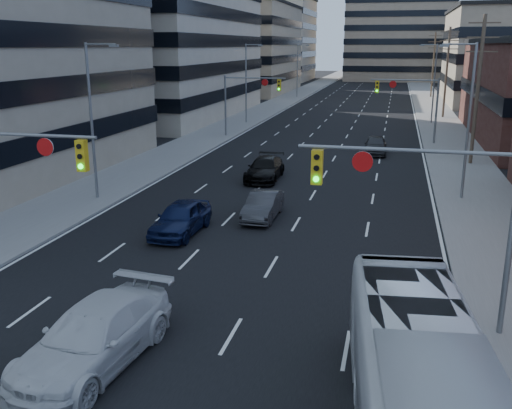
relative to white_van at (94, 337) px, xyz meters
The scene contains 24 objects.
road_surface 126.47m from the white_van, 89.31° to the left, with size 18.00×300.00×0.02m, color black.
sidewalk_left 126.85m from the white_van, 94.51° to the left, with size 5.00×300.00×0.15m, color slate.
sidewalk_right 127.13m from the white_van, 84.12° to the left, with size 5.00×300.00×0.15m, color slate.
office_left_mid 63.31m from the white_van, 114.28° to the left, with size 26.00×34.00×28.00m, color #ADA089.
office_left_far 99.29m from the white_van, 103.11° to the left, with size 20.00×30.00×16.00m, color gray.
bg_block_left 139.30m from the white_van, 100.98° to the left, with size 24.00×24.00×20.00m, color #ADA089.
signal_near_left 8.18m from the white_van, 143.07° to the left, with size 6.59×0.33×6.00m.
signal_near_right 10.61m from the white_van, 26.35° to the left, with size 6.59×0.33×6.00m.
signal_far_left 42.05m from the white_van, 98.44° to the left, with size 6.09×0.33×6.00m.
signal_far_right 42.60m from the white_van, 77.47° to the left, with size 6.09×0.33×6.00m.
utility_pole_block 35.58m from the white_van, 67.07° to the left, with size 2.20×0.28×11.00m.
utility_pole_midblock 64.13m from the white_van, 77.60° to the left, with size 2.20×0.28×11.00m.
utility_pole_distant 93.60m from the white_van, 81.55° to the left, with size 2.20×0.28×11.00m.
streetlight_left_near 19.13m from the white_van, 118.16° to the left, with size 2.03×0.22×9.00m.
streetlight_left_mid 52.37m from the white_van, 99.71° to the left, with size 2.03×0.22×9.00m.
streetlight_left_far 87.00m from the white_van, 95.82° to the left, with size 2.03×0.22×9.00m.
streetlight_right_near 24.87m from the white_van, 61.05° to the left, with size 2.03×0.22×9.00m.
streetlight_right_far 57.84m from the white_van, 78.13° to the left, with size 2.03×0.22×9.00m.
white_van is the anchor object (origin of this frame).
transit_bus 9.21m from the white_van, 13.76° to the right, with size 2.66×11.37×3.17m, color silver.
sedan_blue 11.81m from the white_van, 99.02° to the left, with size 1.88×4.67×1.59m, color #0E1739.
sedan_grey_center 15.14m from the white_van, 84.53° to the left, with size 1.47×4.23×1.39m, color #303033.
sedan_black_far 23.92m from the white_van, 91.12° to the left, with size 2.11×5.19×1.51m, color black.
sedan_grey_right 35.86m from the white_van, 79.60° to the left, with size 1.82×4.53×1.55m, color #333336.
Camera 1 is at (6.39, -9.52, 8.85)m, focal length 40.00 mm.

